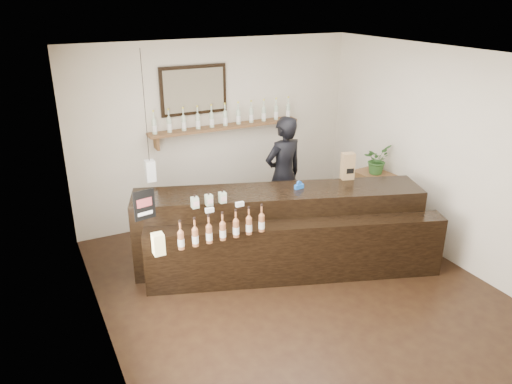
{
  "coord_description": "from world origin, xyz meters",
  "views": [
    {
      "loc": [
        -2.78,
        -4.51,
        3.43
      ],
      "look_at": [
        -0.2,
        0.7,
        1.08
      ],
      "focal_mm": 35.0,
      "sensor_mm": 36.0,
      "label": 1
    }
  ],
  "objects": [
    {
      "name": "back_wall_decor",
      "position": [
        -0.15,
        2.37,
        1.76
      ],
      "size": [
        2.66,
        0.96,
        1.69
      ],
      "color": "brown",
      "rests_on": "ground"
    },
    {
      "name": "tape_dispenser",
      "position": [
        0.39,
        0.64,
        1.09
      ],
      "size": [
        0.13,
        0.06,
        0.11
      ],
      "color": "blue",
      "rests_on": "counter"
    },
    {
      "name": "paper_bag",
      "position": [
        1.17,
        0.67,
        1.23
      ],
      "size": [
        0.19,
        0.16,
        0.36
      ],
      "color": "olive",
      "rests_on": "counter"
    },
    {
      "name": "side_cabinet",
      "position": [
        2.0,
        1.06,
        0.43
      ],
      "size": [
        0.5,
        0.64,
        0.86
      ],
      "color": "brown",
      "rests_on": "ground"
    },
    {
      "name": "ground",
      "position": [
        0.0,
        0.0,
        0.0
      ],
      "size": [
        5.0,
        5.0,
        0.0
      ],
      "primitive_type": "plane",
      "color": "black",
      "rests_on": "ground"
    },
    {
      "name": "room_shell",
      "position": [
        0.0,
        0.0,
        1.7
      ],
      "size": [
        5.0,
        5.0,
        5.0
      ],
      "color": "beige",
      "rests_on": "ground"
    },
    {
      "name": "shopkeeper",
      "position": [
        0.67,
        1.55,
        1.01
      ],
      "size": [
        0.8,
        0.59,
        2.01
      ],
      "primitive_type": "imported",
      "rotation": [
        0.0,
        0.0,
        3.3
      ],
      "color": "black",
      "rests_on": "ground"
    },
    {
      "name": "promo_sign",
      "position": [
        -1.64,
        0.6,
        1.22
      ],
      "size": [
        0.25,
        0.07,
        0.35
      ],
      "color": "black",
      "rests_on": "counter"
    },
    {
      "name": "counter",
      "position": [
        0.12,
        0.56,
        0.49
      ],
      "size": [
        3.75,
        2.18,
        1.22
      ],
      "color": "black",
      "rests_on": "ground"
    },
    {
      "name": "potted_plant",
      "position": [
        2.0,
        1.06,
        1.08
      ],
      "size": [
        0.51,
        0.48,
        0.44
      ],
      "primitive_type": "imported",
      "rotation": [
        0.0,
        0.0,
        0.46
      ],
      "color": "#305F26",
      "rests_on": "side_cabinet"
    }
  ]
}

